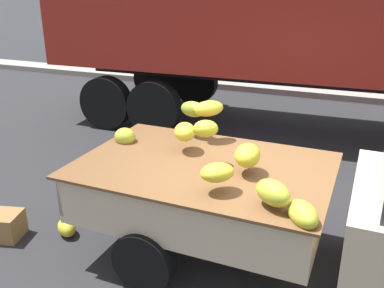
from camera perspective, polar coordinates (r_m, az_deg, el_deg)
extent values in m
plane|color=#28282B|center=(5.05, 9.12, -14.76)|extent=(220.00, 220.00, 0.00)
cube|color=gray|center=(12.05, 17.67, 6.39)|extent=(80.00, 0.80, 0.16)
cube|color=#CCB793|center=(4.82, 1.52, -8.17)|extent=(2.58, 1.76, 0.08)
cube|color=#CCB793|center=(5.40, 4.82, -1.79)|extent=(2.54, 0.11, 0.44)
cube|color=#CCB793|center=(4.04, -2.89, -10.20)|extent=(2.54, 0.11, 0.44)
cube|color=#CCB793|center=(4.45, 16.78, -8.00)|extent=(0.09, 1.70, 0.44)
cube|color=#CCB793|center=(5.24, -11.21, -2.89)|extent=(0.09, 1.70, 0.44)
cube|color=#B21914|center=(5.45, 4.91, -2.06)|extent=(2.44, 0.07, 0.07)
cube|color=brown|center=(4.60, 1.58, -2.83)|extent=(2.70, 1.88, 0.03)
ellipsoid|color=gold|center=(3.95, 3.36, -3.77)|extent=(0.40, 0.41, 0.17)
ellipsoid|color=gold|center=(3.76, 10.65, -6.33)|extent=(0.43, 0.40, 0.21)
ellipsoid|color=gold|center=(4.34, 7.34, -1.48)|extent=(0.30, 0.40, 0.22)
ellipsoid|color=gold|center=(3.68, 14.43, -8.95)|extent=(0.38, 0.43, 0.19)
ellipsoid|color=gold|center=(4.46, 1.81, 2.04)|extent=(0.34, 0.32, 0.18)
ellipsoid|color=#A8AE2F|center=(5.27, -8.84, 0.97)|extent=(0.35, 0.34, 0.21)
ellipsoid|color=yellow|center=(4.86, -0.96, 1.64)|extent=(0.36, 0.40, 0.20)
ellipsoid|color=gold|center=(5.16, 2.23, 4.71)|extent=(0.42, 0.44, 0.19)
ellipsoid|color=olive|center=(5.28, 0.14, 4.63)|extent=(0.36, 0.25, 0.19)
cylinder|color=black|center=(5.71, 1.77, -6.16)|extent=(0.64, 0.21, 0.64)
cylinder|color=black|center=(4.45, -6.33, -15.06)|extent=(0.64, 0.21, 0.64)
cube|color=black|center=(8.82, 20.40, 7.78)|extent=(11.05, 0.74, 0.30)
cylinder|color=black|center=(10.71, 0.44, 8.18)|extent=(1.09, 0.33, 1.08)
cylinder|color=black|center=(8.56, -5.02, 4.78)|extent=(1.09, 0.33, 1.08)
cylinder|color=black|center=(11.12, -4.87, 8.58)|extent=(1.09, 0.33, 1.08)
cylinder|color=black|center=(9.06, -11.25, 5.36)|extent=(1.09, 0.33, 1.08)
ellipsoid|color=gold|center=(5.55, -16.23, -10.54)|extent=(0.38, 0.36, 0.20)
cube|color=olive|center=(5.76, -24.07, -9.74)|extent=(0.59, 0.48, 0.32)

